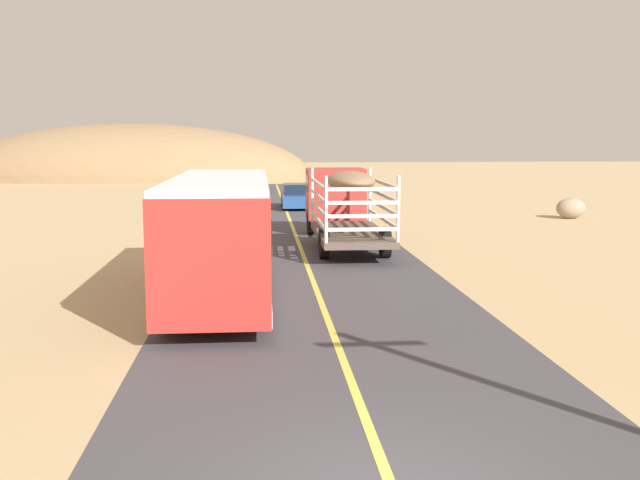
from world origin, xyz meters
TOP-DOWN VIEW (x-y plane):
  - livestock_truck at (1.78, 21.98)m, footprint 2.53×9.70m
  - bus at (-2.60, 11.34)m, footprint 2.54×10.00m
  - car_far at (0.68, 36.50)m, footprint 1.80×4.40m
  - boulder_mid_field at (14.91, 29.59)m, footprint 1.55×1.17m
  - distant_hill at (-14.79, 70.19)m, footprint 37.61×16.69m

SIDE VIEW (x-z plane):
  - distant_hill at x=-14.79m, z-range -5.73..5.73m
  - boulder_mid_field at x=14.91m, z-range 0.00..1.09m
  - car_far at x=0.68m, z-range -0.04..1.42m
  - bus at x=-2.60m, z-range 0.14..3.35m
  - livestock_truck at x=1.78m, z-range 0.28..3.30m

